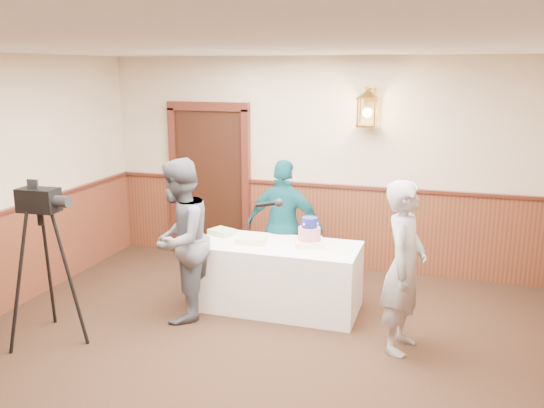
{
  "coord_description": "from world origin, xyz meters",
  "views": [
    {
      "loc": [
        1.63,
        -3.9,
        2.64
      ],
      "look_at": [
        -0.13,
        1.7,
        1.25
      ],
      "focal_mm": 38.0,
      "sensor_mm": 36.0,
      "label": 1
    }
  ],
  "objects_px": {
    "sheet_cake_yellow": "(252,240)",
    "assistant_p": "(284,226)",
    "baker": "(404,267)",
    "tv_camera_rig": "(46,274)",
    "display_table": "(277,276)",
    "sheet_cake_green": "(222,232)",
    "interviewer": "(180,240)",
    "tiered_cake": "(309,234)"
  },
  "relations": [
    {
      "from": "display_table",
      "to": "tv_camera_rig",
      "type": "xyz_separation_m",
      "value": [
        -1.93,
        -1.42,
        0.32
      ]
    },
    {
      "from": "baker",
      "to": "tv_camera_rig",
      "type": "height_order",
      "value": "baker"
    },
    {
      "from": "interviewer",
      "to": "sheet_cake_yellow",
      "type": "bearing_deg",
      "value": 127.12
    },
    {
      "from": "baker",
      "to": "tv_camera_rig",
      "type": "relative_size",
      "value": 1.07
    },
    {
      "from": "sheet_cake_yellow",
      "to": "sheet_cake_green",
      "type": "relative_size",
      "value": 1.12
    },
    {
      "from": "sheet_cake_yellow",
      "to": "display_table",
      "type": "bearing_deg",
      "value": 7.85
    },
    {
      "from": "interviewer",
      "to": "display_table",
      "type": "bearing_deg",
      "value": 118.89
    },
    {
      "from": "assistant_p",
      "to": "sheet_cake_green",
      "type": "bearing_deg",
      "value": 32.68
    },
    {
      "from": "tiered_cake",
      "to": "tv_camera_rig",
      "type": "height_order",
      "value": "tv_camera_rig"
    },
    {
      "from": "display_table",
      "to": "interviewer",
      "type": "distance_m",
      "value": 1.18
    },
    {
      "from": "display_table",
      "to": "tiered_cake",
      "type": "relative_size",
      "value": 4.74
    },
    {
      "from": "tv_camera_rig",
      "to": "sheet_cake_yellow",
      "type": "bearing_deg",
      "value": 37.09
    },
    {
      "from": "tiered_cake",
      "to": "sheet_cake_yellow",
      "type": "distance_m",
      "value": 0.65
    },
    {
      "from": "sheet_cake_yellow",
      "to": "interviewer",
      "type": "height_order",
      "value": "interviewer"
    },
    {
      "from": "tiered_cake",
      "to": "baker",
      "type": "xyz_separation_m",
      "value": [
        1.07,
        -0.64,
        -0.05
      ]
    },
    {
      "from": "sheet_cake_yellow",
      "to": "interviewer",
      "type": "bearing_deg",
      "value": -140.61
    },
    {
      "from": "sheet_cake_yellow",
      "to": "sheet_cake_green",
      "type": "height_order",
      "value": "same"
    },
    {
      "from": "tiered_cake",
      "to": "assistant_p",
      "type": "height_order",
      "value": "assistant_p"
    },
    {
      "from": "display_table",
      "to": "sheet_cake_green",
      "type": "xyz_separation_m",
      "value": [
        -0.72,
        0.16,
        0.41
      ]
    },
    {
      "from": "assistant_p",
      "to": "tv_camera_rig",
      "type": "bearing_deg",
      "value": 48.65
    },
    {
      "from": "display_table",
      "to": "sheet_cake_yellow",
      "type": "height_order",
      "value": "sheet_cake_yellow"
    },
    {
      "from": "display_table",
      "to": "tv_camera_rig",
      "type": "distance_m",
      "value": 2.42
    },
    {
      "from": "sheet_cake_yellow",
      "to": "baker",
      "type": "distance_m",
      "value": 1.78
    },
    {
      "from": "sheet_cake_yellow",
      "to": "sheet_cake_green",
      "type": "xyz_separation_m",
      "value": [
        -0.43,
        0.2,
        0.0
      ]
    },
    {
      "from": "tiered_cake",
      "to": "sheet_cake_yellow",
      "type": "height_order",
      "value": "tiered_cake"
    },
    {
      "from": "interviewer",
      "to": "baker",
      "type": "relative_size",
      "value": 1.05
    },
    {
      "from": "baker",
      "to": "interviewer",
      "type": "bearing_deg",
      "value": 99.28
    },
    {
      "from": "sheet_cake_green",
      "to": "tv_camera_rig",
      "type": "xyz_separation_m",
      "value": [
        -1.21,
        -1.58,
        -0.09
      ]
    },
    {
      "from": "sheet_cake_yellow",
      "to": "assistant_p",
      "type": "xyz_separation_m",
      "value": [
        0.21,
        0.58,
        0.02
      ]
    },
    {
      "from": "display_table",
      "to": "assistant_p",
      "type": "bearing_deg",
      "value": 98.21
    },
    {
      "from": "assistant_p",
      "to": "tv_camera_rig",
      "type": "relative_size",
      "value": 1.04
    },
    {
      "from": "sheet_cake_green",
      "to": "interviewer",
      "type": "height_order",
      "value": "interviewer"
    },
    {
      "from": "tv_camera_rig",
      "to": "interviewer",
      "type": "bearing_deg",
      "value": 37.59
    },
    {
      "from": "display_table",
      "to": "sheet_cake_yellow",
      "type": "bearing_deg",
      "value": -172.15
    },
    {
      "from": "interviewer",
      "to": "tv_camera_rig",
      "type": "relative_size",
      "value": 1.13
    },
    {
      "from": "interviewer",
      "to": "tv_camera_rig",
      "type": "bearing_deg",
      "value": -51.56
    },
    {
      "from": "sheet_cake_green",
      "to": "display_table",
      "type": "bearing_deg",
      "value": -12.4
    },
    {
      "from": "tiered_cake",
      "to": "sheet_cake_green",
      "type": "distance_m",
      "value": 1.07
    },
    {
      "from": "tv_camera_rig",
      "to": "baker",
      "type": "bearing_deg",
      "value": 11.19
    },
    {
      "from": "sheet_cake_green",
      "to": "baker",
      "type": "distance_m",
      "value": 2.26
    },
    {
      "from": "baker",
      "to": "assistant_p",
      "type": "bearing_deg",
      "value": 63.07
    },
    {
      "from": "display_table",
      "to": "sheet_cake_green",
      "type": "bearing_deg",
      "value": 167.6
    }
  ]
}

